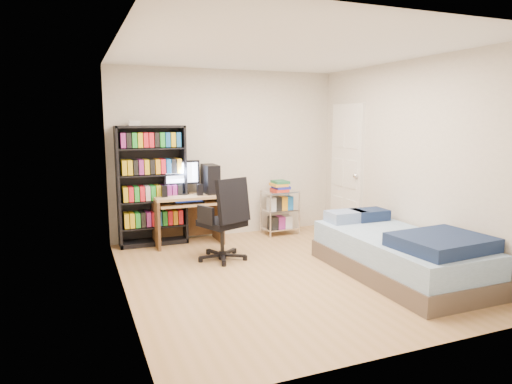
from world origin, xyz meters
name	(u,v)px	position (x,y,z in m)	size (l,w,h in m)	color
room	(283,166)	(0.00, 0.00, 1.25)	(3.58, 4.08, 2.58)	tan
media_shelf	(152,184)	(-1.16, 1.84, 0.87)	(0.95, 0.32, 1.75)	black
computer_desk	(193,199)	(-0.60, 1.73, 0.64)	(0.94, 0.55, 1.19)	tan
office_chair	(224,234)	(-0.45, 0.75, 0.34)	(0.82, 0.82, 1.06)	black
wire_cart	(280,200)	(0.76, 1.70, 0.54)	(0.53, 0.39, 0.83)	silver
bed	(400,253)	(1.21, -0.57, 0.27)	(1.06, 2.12, 0.60)	#50443B
door	(347,170)	(1.72, 1.35, 1.00)	(0.12, 0.80, 2.00)	silver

